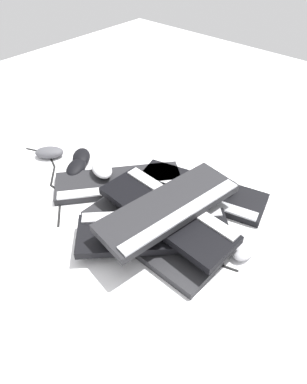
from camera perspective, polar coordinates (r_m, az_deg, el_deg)
ground_plane at (r=1.10m, az=1.00°, el=-4.07°), size 3.20×3.20×0.00m
keyboard_0 at (r=1.21m, az=-5.78°, el=1.56°), size 0.39×0.44×0.03m
keyboard_1 at (r=1.03m, az=-0.84°, el=-7.35°), size 0.44×0.16×0.03m
keyboard_2 at (r=1.18m, az=7.71°, el=0.21°), size 0.46×0.26×0.03m
keyboard_3 at (r=1.00m, az=-0.01°, el=-6.55°), size 0.42×0.42×0.03m
keyboard_4 at (r=1.01m, az=2.18°, el=-3.48°), size 0.45×0.17×0.03m
keyboard_5 at (r=0.98m, az=2.73°, el=-2.53°), size 0.22×0.46×0.03m
mouse_0 at (r=1.34m, az=-11.93°, el=5.72°), size 0.13×0.12×0.04m
mouse_1 at (r=1.15m, az=11.29°, el=0.85°), size 0.12×0.13×0.04m
mouse_2 at (r=1.29m, az=-12.75°, el=3.96°), size 0.11×0.13×0.04m
mouse_3 at (r=1.16m, az=8.47°, el=1.49°), size 0.10×0.13×0.04m
mouse_4 at (r=1.40m, az=-16.97°, el=6.33°), size 0.13×0.12×0.04m
mouse_5 at (r=1.22m, az=-8.63°, el=3.85°), size 0.13×0.10×0.04m
mouse_6 at (r=1.03m, az=14.86°, el=-8.77°), size 0.08×0.12×0.04m
cable_0 at (r=1.30m, az=-16.67°, el=2.36°), size 0.45×0.22×0.01m
cable_1 at (r=1.05m, az=-0.21°, el=-6.45°), size 0.55×0.10×0.01m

